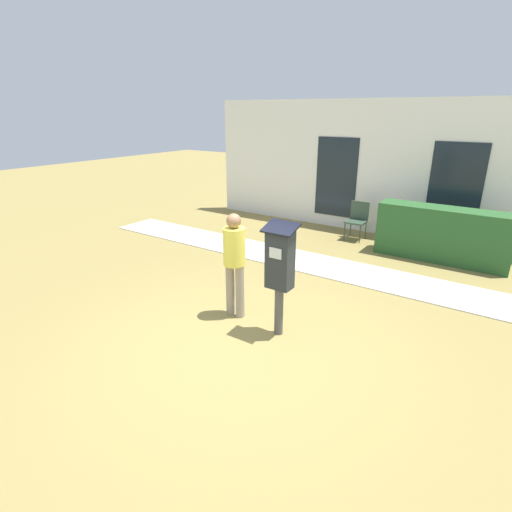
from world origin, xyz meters
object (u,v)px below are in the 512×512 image
Objects in this scene: outdoor_chair_middle at (412,224)px; parking_meter at (280,265)px; person_standing at (234,257)px; outdoor_chair_left at (358,217)px.

parking_meter is at bearing -113.76° from outdoor_chair_middle.
person_standing is 1.76× the size of outdoor_chair_left.
person_standing is (-0.82, 0.09, -0.09)m from parking_meter.
person_standing is 1.76× the size of outdoor_chair_middle.
outdoor_chair_left is at bearing 168.32° from outdoor_chair_middle.
outdoor_chair_middle is (0.51, 4.93, -0.49)m from parking_meter.
parking_meter reaches higher than person_standing.
outdoor_chair_middle is at bearing 84.10° from parking_meter.
parking_meter reaches higher than outdoor_chair_left.
outdoor_chair_left is 1.23m from outdoor_chair_middle.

